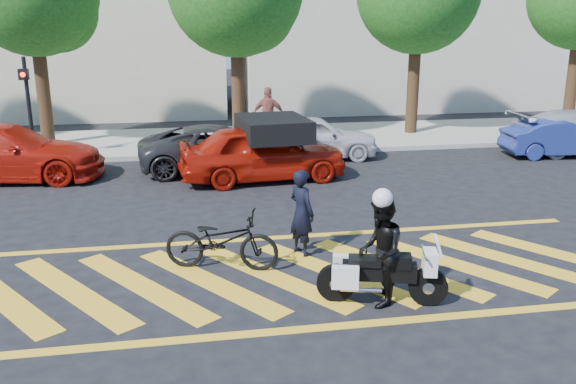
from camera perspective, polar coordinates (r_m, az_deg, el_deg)
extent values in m
plane|color=black|center=(10.67, 1.86, -7.70)|extent=(90.00, 90.00, 0.00)
cube|color=#9E998E|center=(22.05, -4.62, 4.90)|extent=(60.00, 5.00, 0.15)
cube|color=yellow|center=(10.87, -25.23, -8.82)|extent=(2.43, 3.21, 0.01)
cube|color=yellow|center=(10.62, -19.45, -8.73)|extent=(2.43, 3.21, 0.01)
cube|color=yellow|center=(10.49, -13.45, -8.55)|extent=(2.43, 3.21, 0.01)
cube|color=yellow|center=(10.47, -7.38, -8.27)|extent=(2.43, 3.21, 0.01)
cube|color=yellow|center=(10.56, -1.36, -7.91)|extent=(2.43, 3.21, 0.01)
cube|color=yellow|center=(10.77, 4.48, -7.47)|extent=(2.43, 3.21, 0.01)
cube|color=yellow|center=(11.08, 10.04, -6.98)|extent=(2.43, 3.21, 0.01)
cube|color=yellow|center=(11.49, 15.23, -6.47)|extent=(2.43, 3.21, 0.01)
cube|color=yellow|center=(11.99, 20.02, -5.94)|extent=(2.43, 3.21, 0.01)
cube|color=yellow|center=(12.56, 24.40, -5.43)|extent=(2.43, 3.21, 0.01)
cube|color=yellow|center=(9.00, 4.42, -12.43)|extent=(12.00, 0.20, 0.01)
cube|color=yellow|center=(12.39, 0.04, -4.22)|extent=(12.00, 0.20, 0.01)
cube|color=beige|center=(31.14, -22.05, 16.15)|extent=(16.00, 8.00, 10.00)
cylinder|color=black|center=(22.12, -21.94, 8.89)|extent=(0.44, 0.44, 4.00)
sphere|color=#154A13|center=(22.19, -20.91, 15.57)|extent=(2.73, 2.73, 2.73)
cylinder|color=black|center=(21.77, -4.73, 9.87)|extent=(0.44, 0.44, 4.00)
sphere|color=#154A13|center=(22.02, -3.35, 16.68)|extent=(2.99, 2.99, 2.99)
cylinder|color=black|center=(23.30, 11.64, 10.00)|extent=(0.44, 0.44, 4.00)
sphere|color=#154A13|center=(23.70, 13.13, 16.20)|extent=(2.86, 2.86, 2.86)
cylinder|color=black|center=(26.39, 25.07, 9.51)|extent=(0.44, 0.44, 4.00)
cylinder|color=black|center=(20.04, -23.03, 7.00)|extent=(0.12, 0.12, 3.20)
cube|color=black|center=(19.73, -23.50, 10.06)|extent=(0.28, 0.18, 0.32)
sphere|color=#FF260C|center=(19.63, -23.57, 10.03)|extent=(0.14, 0.14, 0.14)
imported|color=black|center=(11.27, 1.29, -1.93)|extent=(0.63, 0.71, 1.63)
imported|color=black|center=(10.76, -6.24, -4.52)|extent=(2.13, 1.26, 1.06)
cylinder|color=black|center=(9.64, 4.49, -8.47)|extent=(0.61, 0.29, 0.60)
cylinder|color=silver|center=(9.64, 4.49, -8.47)|extent=(0.21, 0.19, 0.18)
cylinder|color=black|center=(9.72, 12.97, -8.63)|extent=(0.61, 0.29, 0.60)
cylinder|color=silver|center=(9.72, 12.97, -8.63)|extent=(0.21, 0.19, 0.18)
cube|color=black|center=(9.56, 8.53, -7.33)|extent=(1.16, 0.54, 0.27)
cube|color=black|center=(9.51, 10.23, -6.35)|extent=(0.47, 0.37, 0.20)
cube|color=black|center=(9.49, 7.19, -6.39)|extent=(0.57, 0.44, 0.11)
cube|color=silver|center=(9.56, 13.12, -6.40)|extent=(0.30, 0.42, 0.36)
cube|color=silver|center=(9.77, 5.41, -6.85)|extent=(0.44, 0.27, 0.35)
cube|color=silver|center=(9.34, 5.38, -7.97)|extent=(0.44, 0.27, 0.35)
imported|color=black|center=(9.42, 8.63, -5.53)|extent=(0.85, 0.98, 1.71)
imported|color=#9E1307|center=(16.60, -2.42, 3.72)|extent=(4.68, 2.25, 1.54)
imported|color=#A7150A|center=(18.33, -24.96, 3.37)|extent=(5.42, 2.66, 1.52)
imported|color=black|center=(17.76, -6.21, 4.09)|extent=(4.78, 2.28, 1.32)
imported|color=silver|center=(19.24, 2.32, 5.18)|extent=(4.14, 1.86, 1.38)
imported|color=navy|center=(21.39, 24.13, 4.63)|extent=(3.72, 1.59, 1.19)
imported|color=#985045|center=(20.84, -1.83, 7.17)|extent=(1.20, 0.70, 1.91)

